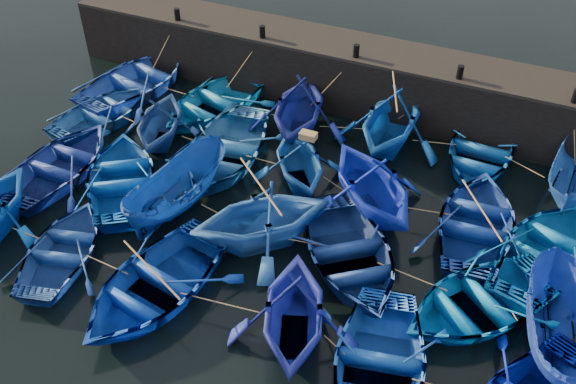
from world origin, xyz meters
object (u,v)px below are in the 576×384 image
at_px(boat_13, 60,164).
at_px(boat_8, 225,149).
at_px(boat_0, 137,80).
at_px(wooden_crate, 308,136).

bearing_deg(boat_13, boat_8, -148.23).
height_order(boat_0, wooden_crate, wooden_crate).
relative_size(boat_0, wooden_crate, 10.12).
xyz_separation_m(boat_8, wooden_crate, (3.31, -0.01, 1.54)).
bearing_deg(boat_0, boat_13, 109.76).
bearing_deg(wooden_crate, boat_0, 162.42).
xyz_separation_m(boat_8, boat_13, (-4.98, -3.17, -0.05)).
bearing_deg(boat_8, boat_0, 145.98).
height_order(boat_0, boat_13, boat_0).
distance_m(boat_0, boat_13, 6.10).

